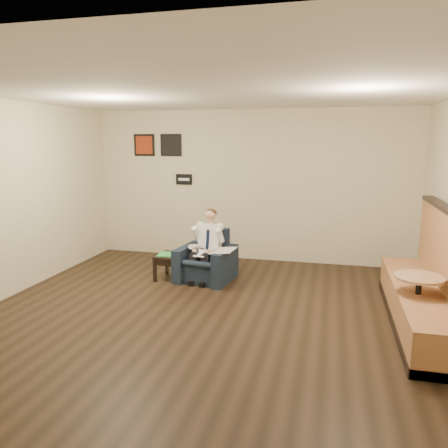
% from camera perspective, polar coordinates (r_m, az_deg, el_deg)
% --- Properties ---
extents(ground, '(6.00, 6.00, 0.00)m').
position_cam_1_polar(ground, '(5.66, -2.40, -12.34)').
color(ground, black).
rests_on(ground, ground).
extents(wall_back, '(6.00, 0.02, 2.80)m').
position_cam_1_polar(wall_back, '(8.17, 3.47, 4.97)').
color(wall_back, beige).
rests_on(wall_back, ground).
extents(wall_front, '(6.00, 0.02, 2.80)m').
position_cam_1_polar(wall_front, '(2.62, -21.65, -8.32)').
color(wall_front, beige).
rests_on(wall_front, ground).
extents(ceiling, '(6.00, 6.00, 0.02)m').
position_cam_1_polar(ceiling, '(5.24, -2.65, 17.08)').
color(ceiling, white).
rests_on(ceiling, wall_back).
extents(seating_sign, '(0.32, 0.02, 0.20)m').
position_cam_1_polar(seating_sign, '(8.48, -5.25, 5.83)').
color(seating_sign, black).
rests_on(seating_sign, wall_back).
extents(art_print_left, '(0.42, 0.03, 0.42)m').
position_cam_1_polar(art_print_left, '(8.75, -10.36, 10.12)').
color(art_print_left, maroon).
rests_on(art_print_left, wall_back).
extents(art_print_right, '(0.42, 0.03, 0.42)m').
position_cam_1_polar(art_print_right, '(8.54, -6.94, 10.20)').
color(art_print_right, black).
rests_on(art_print_right, wall_back).
extents(armchair, '(0.93, 0.93, 0.80)m').
position_cam_1_polar(armchair, '(7.07, -2.38, -4.19)').
color(armchair, black).
rests_on(armchair, ground).
extents(seated_man, '(0.62, 0.84, 1.10)m').
position_cam_1_polar(seated_man, '(6.94, -2.74, -3.21)').
color(seated_man, white).
rests_on(seated_man, armchair).
extents(lap_papers, '(0.20, 0.27, 0.01)m').
position_cam_1_polar(lap_papers, '(6.88, -3.03, -3.83)').
color(lap_papers, white).
rests_on(lap_papers, seated_man).
extents(newspaper, '(0.38, 0.46, 0.01)m').
position_cam_1_polar(newspaper, '(6.83, -0.11, -3.46)').
color(newspaper, silver).
rests_on(newspaper, armchair).
extents(side_table, '(0.53, 0.53, 0.41)m').
position_cam_1_polar(side_table, '(7.21, -6.65, -5.55)').
color(side_table, black).
rests_on(side_table, ground).
extents(green_folder, '(0.43, 0.32, 0.01)m').
position_cam_1_polar(green_folder, '(7.15, -6.94, -3.96)').
color(green_folder, green).
rests_on(green_folder, side_table).
extents(coffee_mug, '(0.08, 0.08, 0.09)m').
position_cam_1_polar(coffee_mug, '(7.18, -5.14, -3.56)').
color(coffee_mug, white).
rests_on(coffee_mug, side_table).
extents(smartphone, '(0.14, 0.09, 0.01)m').
position_cam_1_polar(smartphone, '(7.27, -5.88, -3.71)').
color(smartphone, black).
rests_on(smartphone, side_table).
extents(banquette, '(0.66, 2.77, 1.42)m').
position_cam_1_polar(banquette, '(5.79, 24.58, -5.38)').
color(banquette, '#A0683E').
rests_on(banquette, ground).
extents(cafe_table, '(0.61, 0.61, 0.70)m').
position_cam_1_polar(cafe_table, '(5.64, 23.91, -9.60)').
color(cafe_table, tan).
rests_on(cafe_table, ground).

